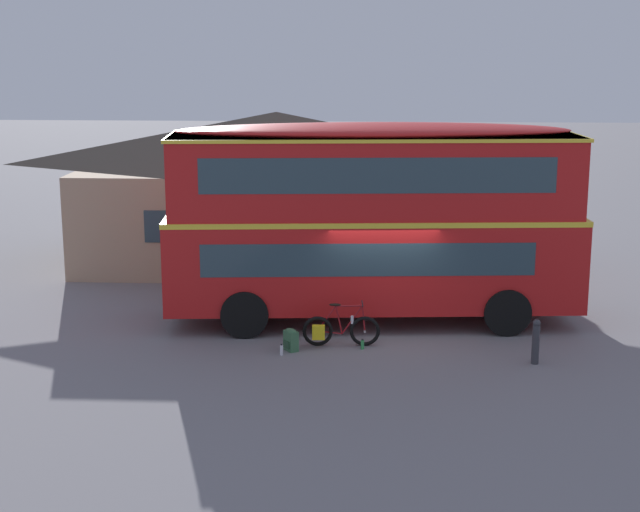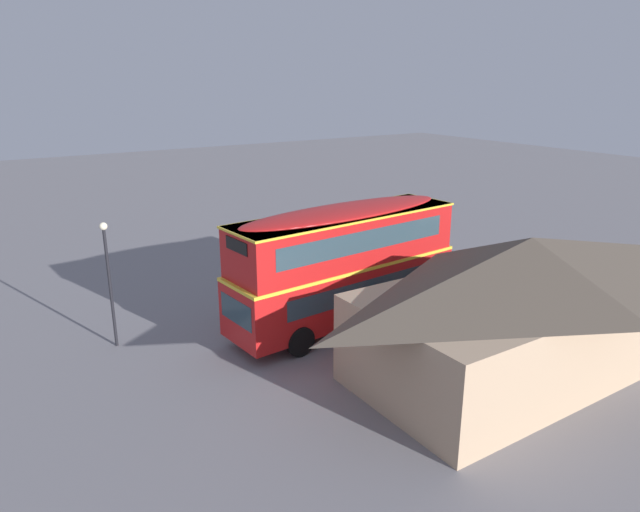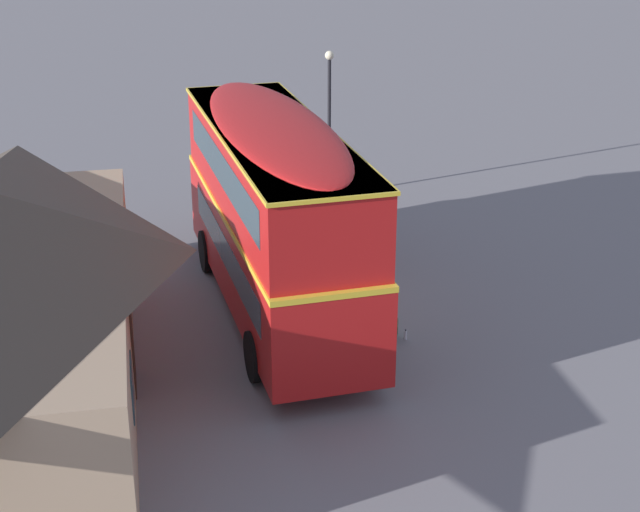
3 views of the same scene
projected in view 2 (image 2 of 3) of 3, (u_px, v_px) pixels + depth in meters
The scene contains 9 objects.
ground_plane at pixel (328, 319), 23.56m from camera, with size 120.00×120.00×0.00m, color slate.
double_decker_bus at pixel (345, 261), 22.31m from camera, with size 9.92×3.33×4.79m.
touring_bicycle at pixel (332, 296), 24.95m from camera, with size 1.73×0.52×0.99m.
backpack_on_ground at pixel (346, 291), 25.82m from camera, with size 0.36×0.39×0.50m.
water_bottle_clear_plastic at pixel (345, 292), 26.21m from camera, with size 0.07×0.07×0.25m.
water_bottle_green_metal at pixel (319, 303), 24.90m from camera, with size 0.08×0.08×0.23m.
pub_building at pixel (525, 303), 18.94m from camera, with size 11.89×5.95×4.59m.
street_lamp at pixel (108, 271), 20.35m from camera, with size 0.28×0.28×4.68m.
kerb_bollard at pixel (234, 306), 23.52m from camera, with size 0.16×0.16×0.97m.
Camera 2 is at (12.09, 18.05, 9.46)m, focal length 32.27 mm.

